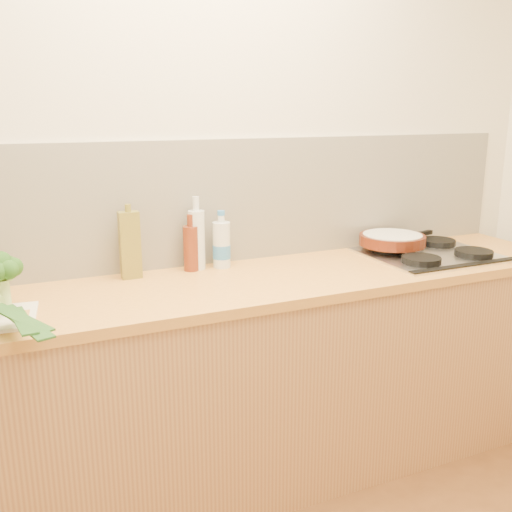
{
  "coord_description": "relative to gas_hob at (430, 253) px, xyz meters",
  "views": [
    {
      "loc": [
        -0.76,
        -0.83,
        1.57
      ],
      "look_at": [
        0.09,
        1.1,
        1.02
      ],
      "focal_mm": 40.0,
      "sensor_mm": 36.0,
      "label": 1
    }
  ],
  "objects": [
    {
      "name": "skillet",
      "position": [
        -0.13,
        0.12,
        0.05
      ],
      "size": [
        0.45,
        0.31,
        0.05
      ],
      "rotation": [
        0.0,
        0.0,
        0.24
      ],
      "color": "#4C1A0C",
      "rests_on": "gas_hob"
    },
    {
      "name": "glass_bottle",
      "position": [
        -1.06,
        0.23,
        0.12
      ],
      "size": [
        0.07,
        0.07,
        0.31
      ],
      "color": "silver",
      "rests_on": "counter"
    },
    {
      "name": "amber_bottle",
      "position": [
        -1.09,
        0.22,
        0.09
      ],
      "size": [
        0.06,
        0.06,
        0.24
      ],
      "color": "maroon",
      "rests_on": "counter"
    },
    {
      "name": "broccoli_right",
      "position": [
        -1.83,
        -0.01,
        0.13
      ],
      "size": [
        0.14,
        0.14,
        0.2
      ],
      "color": "#98BA6C",
      "rests_on": "chopping_board"
    },
    {
      "name": "counter",
      "position": [
        -1.02,
        0.0,
        -0.46
      ],
      "size": [
        3.2,
        0.62,
        0.9
      ],
      "color": "#A97C46",
      "rests_on": "ground"
    },
    {
      "name": "leek_back",
      "position": [
        -1.83,
        -0.15,
        0.06
      ],
      "size": [
        0.23,
        0.59,
        0.04
      ],
      "rotation": [
        0.0,
        0.0,
        0.3
      ],
      "color": "white",
      "rests_on": "chopping_board"
    },
    {
      "name": "oil_tin",
      "position": [
        -1.35,
        0.21,
        0.12
      ],
      "size": [
        0.08,
        0.05,
        0.3
      ],
      "color": "olive",
      "rests_on": "counter"
    },
    {
      "name": "gas_hob",
      "position": [
        0.0,
        0.0,
        0.0
      ],
      "size": [
        0.58,
        0.5,
        0.04
      ],
      "color": "silver",
      "rests_on": "counter"
    },
    {
      "name": "water_bottle",
      "position": [
        -0.96,
        0.21,
        0.08
      ],
      "size": [
        0.08,
        0.08,
        0.23
      ],
      "color": "silver",
      "rests_on": "counter"
    },
    {
      "name": "room_shell",
      "position": [
        -1.02,
        0.29,
        0.26
      ],
      "size": [
        3.5,
        3.5,
        3.5
      ],
      "color": "beige",
      "rests_on": "ground"
    }
  ]
}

